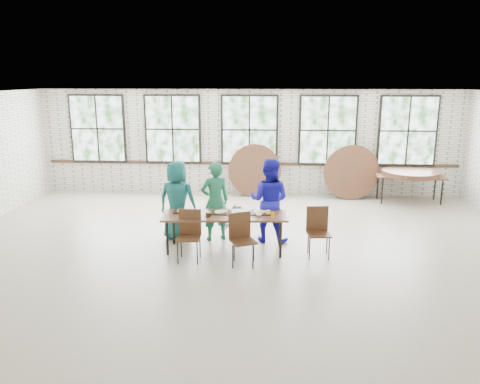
% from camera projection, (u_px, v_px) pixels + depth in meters
% --- Properties ---
extents(room, '(12.00, 12.00, 12.00)m').
position_uv_depth(room, '(249.00, 131.00, 13.25)').
color(room, '#B3A58E').
rests_on(room, ground).
extents(dining_table, '(2.45, 0.96, 0.74)m').
position_uv_depth(dining_table, '(225.00, 217.00, 9.06)').
color(dining_table, brown).
rests_on(dining_table, ground).
extents(chair_near_left, '(0.42, 0.41, 0.95)m').
position_uv_depth(chair_near_left, '(189.00, 231.00, 8.67)').
color(chair_near_left, '#442916').
rests_on(chair_near_left, ground).
extents(chair_near_right, '(0.55, 0.54, 0.95)m').
position_uv_depth(chair_near_right, '(241.00, 234.00, 8.47)').
color(chair_near_right, '#442916').
rests_on(chair_near_right, ground).
extents(chair_spare, '(0.47, 0.45, 0.95)m').
position_uv_depth(chair_spare, '(318.00, 227.00, 8.87)').
color(chair_spare, '#442916').
rests_on(chair_spare, ground).
extents(adult_teal, '(0.90, 0.67, 1.67)m').
position_uv_depth(adult_teal, '(178.00, 200.00, 9.72)').
color(adult_teal, '#175957').
rests_on(adult_teal, ground).
extents(adult_green, '(0.71, 0.61, 1.66)m').
position_uv_depth(adult_green, '(215.00, 201.00, 9.67)').
color(adult_green, '#1C6945').
rests_on(adult_green, ground).
extents(toddler, '(0.56, 0.43, 0.76)m').
position_uv_depth(toddler, '(237.00, 222.00, 9.75)').
color(toddler, '#1D143F').
rests_on(toddler, ground).
extents(adult_blue, '(0.98, 0.85, 1.73)m').
position_uv_depth(adult_blue, '(269.00, 200.00, 9.59)').
color(adult_blue, '#1C1AB7').
rests_on(adult_blue, ground).
extents(storage_table, '(1.87, 0.93, 0.74)m').
position_uv_depth(storage_table, '(410.00, 177.00, 12.67)').
color(storage_table, brown).
rests_on(storage_table, ground).
extents(tabletop_clutter, '(1.97, 0.60, 0.11)m').
position_uv_depth(tabletop_clutter, '(231.00, 213.00, 9.03)').
color(tabletop_clutter, black).
rests_on(tabletop_clutter, dining_table).
extents(round_tops_stacked, '(1.50, 1.50, 0.13)m').
position_uv_depth(round_tops_stacked, '(410.00, 173.00, 12.64)').
color(round_tops_stacked, brown).
rests_on(round_tops_stacked, storage_table).
extents(round_tops_leaning, '(4.25, 0.41, 1.49)m').
position_uv_depth(round_tops_leaning, '(319.00, 172.00, 13.12)').
color(round_tops_leaning, brown).
rests_on(round_tops_leaning, ground).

